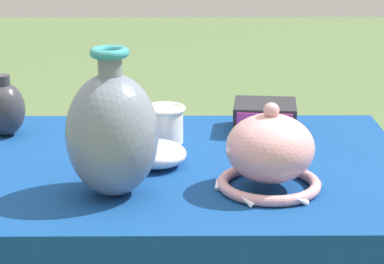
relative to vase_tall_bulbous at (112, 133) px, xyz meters
The scene contains 7 objects.
display_table 0.29m from the vase_tall_bulbous, 53.77° to the left, with size 1.03×0.74×0.76m.
vase_tall_bulbous is the anchor object (origin of this frame).
vase_dome_bell 0.31m from the vase_tall_bulbous, ahead, with size 0.22×0.21×0.18m.
mosaic_tile_box 0.54m from the vase_tall_bulbous, 50.76° to the left, with size 0.17×0.16×0.07m.
cup_wide_ivory 0.34m from the vase_tall_bulbous, 74.08° to the left, with size 0.10×0.10×0.09m.
jar_round_charcoal 0.48m from the vase_tall_bulbous, 128.18° to the left, with size 0.10×0.10×0.15m.
bowl_shallow_porcelain 0.20m from the vase_tall_bulbous, 63.56° to the left, with size 0.13×0.13×0.05m, color white.
Camera 1 is at (0.03, -1.53, 1.31)m, focal length 70.00 mm.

